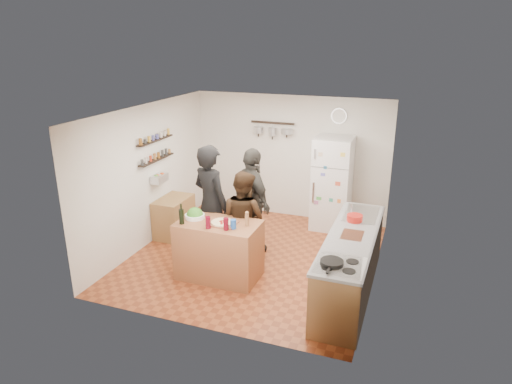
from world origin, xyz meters
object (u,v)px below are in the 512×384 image
at_px(person_back, 252,201).
at_px(fridge, 332,184).
at_px(pepper_mill, 247,220).
at_px(red_bowl, 355,218).
at_px(person_left, 211,204).
at_px(prep_island, 219,250).
at_px(salad_bowl, 195,216).
at_px(wine_bottle, 182,217).
at_px(wall_clock, 339,116).
at_px(skillet, 332,263).
at_px(side_table, 174,217).
at_px(person_center, 243,219).
at_px(counter_run, 350,264).
at_px(salt_canister, 233,224).

height_order(person_back, fridge, person_back).
height_order(pepper_mill, red_bowl, pepper_mill).
bearing_deg(person_back, person_left, 87.13).
relative_size(prep_island, salad_bowl, 4.07).
bearing_deg(fridge, person_left, -127.92).
bearing_deg(person_left, wine_bottle, 102.23).
bearing_deg(pepper_mill, wall_clock, 74.47).
bearing_deg(salad_bowl, fridge, 56.42).
distance_m(pepper_mill, person_left, 0.92).
height_order(prep_island, pepper_mill, pepper_mill).
bearing_deg(fridge, pepper_mill, -107.46).
relative_size(skillet, side_table, 0.36).
distance_m(person_left, person_center, 0.59).
xyz_separation_m(person_left, counter_run, (2.34, -0.26, -0.54)).
bearing_deg(person_left, person_back, -110.97).
bearing_deg(fridge, red_bowl, -68.54).
bearing_deg(salad_bowl, prep_island, -6.79).
xyz_separation_m(salt_canister, person_left, (-0.66, 0.62, 0.01)).
xyz_separation_m(fridge, side_table, (-2.69, -1.40, -0.54)).
bearing_deg(wine_bottle, wall_clock, 60.71).
relative_size(prep_island, pepper_mill, 6.81).
distance_m(wine_bottle, counter_run, 2.59).
bearing_deg(counter_run, person_back, 156.55).
height_order(wine_bottle, red_bowl, wine_bottle).
height_order(person_back, wall_clock, wall_clock).
bearing_deg(red_bowl, prep_island, -158.56).
relative_size(person_left, skillet, 6.81).
bearing_deg(pepper_mill, wine_bottle, -164.13).
height_order(salad_bowl, person_back, person_back).
distance_m(salad_bowl, skillet, 2.43).
xyz_separation_m(person_left, red_bowl, (2.29, 0.26, -0.02)).
relative_size(salad_bowl, fridge, 0.17).
bearing_deg(person_center, salad_bowl, 55.27).
distance_m(red_bowl, fridge, 1.91).
distance_m(wine_bottle, red_bowl, 2.62).
bearing_deg(salt_canister, skillet, -21.34).
height_order(salad_bowl, wall_clock, wall_clock).
bearing_deg(skillet, person_back, 134.20).
bearing_deg(prep_island, person_back, 80.97).
distance_m(counter_run, side_table, 3.56).
bearing_deg(prep_island, salt_canister, -21.80).
xyz_separation_m(prep_island, person_back, (0.16, 1.03, 0.47)).
bearing_deg(wine_bottle, fridge, 57.87).
height_order(prep_island, skillet, skillet).
distance_m(salad_bowl, salt_canister, 0.74).
distance_m(fridge, wall_clock, 1.29).
xyz_separation_m(skillet, red_bowl, (0.05, 1.50, 0.02)).
height_order(person_back, side_table, person_back).
bearing_deg(fridge, person_back, -125.31).
xyz_separation_m(person_center, side_table, (-1.66, 0.63, -0.44)).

